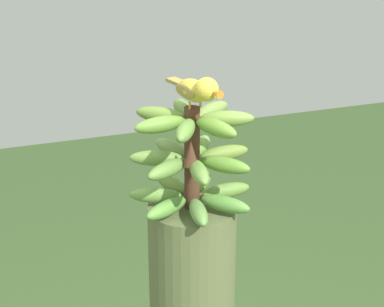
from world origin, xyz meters
name	(u,v)px	position (x,y,z in m)	size (l,w,h in m)	color
banana_bunch	(192,158)	(0.00, 0.00, 1.39)	(0.30, 0.30, 0.25)	#4C2D1E
perched_bird	(199,90)	(-0.02, -0.01, 1.56)	(0.20, 0.07, 0.08)	#C68933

